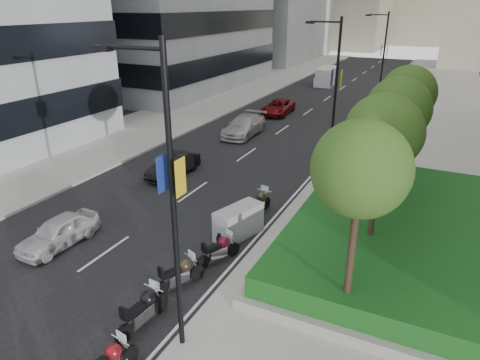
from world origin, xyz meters
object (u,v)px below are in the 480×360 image
Objects in this scene: motorcycle_3 at (180,274)px; car_d at (278,107)px; lamp_post_2 at (382,56)px; motorcycle_5 at (239,222)px; car_b at (173,166)px; car_c at (244,126)px; motorcycle_6 at (259,204)px; lamp_post_0 at (168,194)px; motorcycle_4 at (219,250)px; motorcycle_2 at (143,310)px; delivery_van at (326,77)px; car_a at (59,232)px; lamp_post_1 at (333,87)px.

motorcycle_3 is 0.44× the size of car_d.
lamp_post_2 reaches higher than motorcycle_5.
car_c reaches higher than car_b.
car_c is (-6.56, 12.16, 0.15)m from motorcycle_6.
car_c is at bearing 91.42° from car_b.
motorcycle_6 is (-1.25, 9.03, -4.45)m from lamp_post_0.
motorcycle_5 is (-1.22, -28.30, -4.36)m from lamp_post_2.
lamp_post_2 is 30.82m from motorcycle_4.
motorcycle_2 reaches higher than motorcycle_6.
motorcycle_2 is 1.12× the size of motorcycle_3.
motorcycle_2 reaches higher than motorcycle_3.
motorcycle_6 is 0.44× the size of delivery_van.
delivery_van reaches higher than motorcycle_3.
motorcycle_2 is 0.63× the size of car_a.
lamp_post_2 is 1.71× the size of delivery_van.
car_b reaches higher than motorcycle_2.
motorcycle_4 is 25.32m from car_d.
car_d is (-6.68, 19.85, 0.06)m from motorcycle_6.
car_b is (-6.53, 11.33, 0.03)m from motorcycle_2.
motorcycle_6 is at bearing -98.93° from lamp_post_1.
car_b is (-6.70, 2.51, 0.04)m from motorcycle_6.
delivery_van is at bearing 87.27° from car_d.
motorcycle_4 is (0.41, 4.31, -0.06)m from motorcycle_2.
lamp_post_0 is 1.87× the size of car_d.
motorcycle_2 is at bearing -57.75° from car_b.
car_b is at bearing 93.31° from car_a.
motorcycle_5 is 0.52× the size of car_d.
motorcycle_5 is 2.33m from motorcycle_6.
car_d is (-7.93, 11.88, -4.40)m from lamp_post_1.
motorcycle_3 is 19.81m from car_c.
motorcycle_4 is at bearing -157.41° from motorcycle_5.
car_b is 0.75× the size of delivery_van.
motorcycle_3 is 4.30m from motorcycle_5.
motorcycle_2 is at bearing -86.01° from delivery_van.
delivery_van reaches higher than motorcycle_4.
lamp_post_2 is 25.16m from car_b.
motorcycle_6 is at bearing 4.21° from motorcycle_2.
lamp_post_2 is at bearing 78.81° from car_a.
motorcycle_5 reaches higher than car_d.
motorcycle_4 is 0.38× the size of car_c.
car_a reaches higher than motorcycle_2.
car_b is at bearing -94.08° from delivery_van.
car_b is (-6.46, 9.13, 0.06)m from motorcycle_3.
motorcycle_6 is (0.25, 6.62, 0.02)m from motorcycle_3.
delivery_van reaches higher than car_b.
lamp_post_1 reaches higher than motorcycle_4.
car_a is 18.50m from car_c.
motorcycle_6 is 0.62× the size of car_a.
motorcycle_2 is (-1.43, -16.79, -4.44)m from lamp_post_1.
motorcycle_2 is at bearing -74.37° from car_c.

